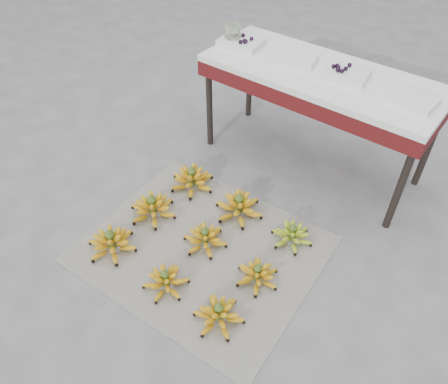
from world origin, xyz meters
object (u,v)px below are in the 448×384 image
Objects in this scene: tray_left at (295,59)px; tray_far_right at (412,99)px; bunch_front_center at (166,281)px; bunch_front_right at (219,314)px; tray_right at (345,74)px; bunch_mid_center at (205,238)px; bunch_back_left at (192,180)px; bunch_back_center at (239,207)px; bunch_back_right at (292,235)px; bunch_front_left at (112,242)px; bunch_mid_left at (153,208)px; vendor_table at (320,83)px; bunch_mid_right at (257,275)px; glass_jar at (232,34)px; tray_far_left at (241,42)px; newspaper_mat at (202,249)px.

tray_far_right is (0.72, -0.03, 0.00)m from tray_left.
bunch_front_center is 0.34m from bunch_front_right.
tray_right is at bearing 73.47° from bunch_front_right.
bunch_back_left is at bearing 143.25° from bunch_mid_center.
bunch_mid_center is at bearing 114.90° from bunch_front_right.
bunch_back_left is at bearing -175.98° from bunch_back_center.
bunch_back_left reaches higher than bunch_front_center.
bunch_front_left is at bearing -134.46° from bunch_back_right.
tray_far_right is at bearing 61.89° from bunch_mid_center.
bunch_front_right is at bearing -71.13° from tray_left.
vendor_table is at bearing 48.42° from bunch_mid_left.
bunch_back_right is at bearing -55.51° from tray_left.
tray_far_right is (1.01, 1.32, 0.64)m from bunch_front_left.
bunch_front_center is 0.78m from bunch_back_left.
bunch_front_right is 0.93× the size of bunch_mid_left.
bunch_mid_right is 1.20m from vendor_table.
glass_jar reaches higher than vendor_table.
bunch_mid_center is 1.28m from tray_far_left.
bunch_mid_left is at bearing -84.68° from tray_far_left.
newspaper_mat is at bearing -84.23° from tray_left.
bunch_back_center is 1.11m from tray_far_right.
bunch_front_right is (0.74, 0.01, -0.01)m from bunch_front_left.
vendor_table is 5.39× the size of tray_far_right.
bunch_mid_center is 1.22m from tray_right.
newspaper_mat is at bearing -61.33° from glass_jar.
bunch_mid_center is 0.31m from bunch_back_center.
bunch_mid_right is 0.86× the size of tray_far_left.
bunch_mid_left is 1.22× the size of tray_far_left.
tray_left is at bearing 3.03° from tray_far_left.
bunch_mid_center is at bearing -32.98° from bunch_back_left.
bunch_front_right is 1.22× the size of tray_far_right.
bunch_front_right is at bearing -33.84° from bunch_back_left.
bunch_mid_left is 1.36m from tray_right.
bunch_front_right is 1.47m from vendor_table.
bunch_back_center reaches higher than bunch_front_center.
bunch_mid_left is at bearing -134.96° from bunch_back_center.
tray_far_left is at bearing -177.96° from tray_right.
tray_far_right is (0.25, 0.66, 0.65)m from bunch_back_right.
bunch_front_center is at bearing 2.54° from bunch_front_left.
bunch_mid_left is at bearing -115.38° from vendor_table.
bunch_back_left is 0.38m from bunch_back_center.
bunch_mid_center is at bearing -122.45° from tray_far_right.
vendor_table is at bearing 117.00° from bunch_back_right.
bunch_back_left is 0.97m from tray_left.
tray_right reaches higher than tray_far_right.
bunch_front_right is at bearing -88.41° from bunch_mid_right.
bunch_back_center is at bearing -96.48° from vendor_table.
bunch_back_center is 0.36m from bunch_back_right.
vendor_table reaches higher than bunch_front_center.
bunch_mid_right is 0.34m from bunch_back_right.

